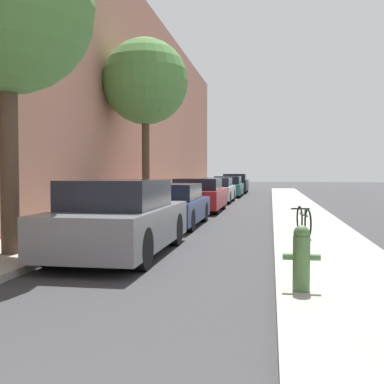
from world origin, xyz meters
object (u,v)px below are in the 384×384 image
object	(u,v)px
street_tree_near	(7,7)
parked_car_red	(199,196)
fire_hydrant	(301,257)
bicycle	(304,221)
parked_car_navy	(171,206)
parked_car_silver	(217,190)
parked_car_grey	(120,219)
parked_car_teal	(228,187)
street_tree_far	(145,82)
parked_car_black	(235,184)

from	to	relation	value
street_tree_near	parked_car_red	bearing A→B (deg)	80.79
fire_hydrant	bicycle	size ratio (longest dim) A/B	0.52
parked_car_navy	bicycle	size ratio (longest dim) A/B	2.68
parked_car_silver	fire_hydrant	distance (m)	18.75
parked_car_grey	parked_car_silver	bearing A→B (deg)	89.92
parked_car_navy	parked_car_teal	world-z (taller)	parked_car_teal
street_tree_near	street_tree_far	bearing A→B (deg)	88.87
parked_car_grey	parked_car_teal	xyz separation A→B (m)	(0.12, 21.49, -0.06)
parked_car_red	bicycle	size ratio (longest dim) A/B	2.60
parked_car_black	street_tree_far	distance (m)	19.44
parked_car_silver	street_tree_near	bearing A→B (deg)	-96.16
parked_car_teal	parked_car_black	world-z (taller)	parked_car_black
bicycle	parked_car_red	bearing A→B (deg)	107.98
street_tree_far	parked_car_red	bearing A→B (deg)	54.01
parked_car_red	parked_car_teal	bearing A→B (deg)	89.27
parked_car_black	street_tree_near	world-z (taller)	street_tree_near
parked_car_black	fire_hydrant	xyz separation A→B (m)	(3.00, -29.42, -0.16)
parked_car_navy	street_tree_near	xyz separation A→B (m)	(-1.73, -5.65, 3.85)
street_tree_near	fire_hydrant	xyz separation A→B (m)	(4.94, -1.88, -3.91)
parked_car_red	parked_car_black	xyz separation A→B (m)	(0.19, 16.76, 0.06)
parked_car_teal	parked_car_silver	bearing A→B (deg)	-91.02
parked_car_red	parked_car_teal	xyz separation A→B (m)	(0.15, 11.49, -0.02)
parked_car_red	fire_hydrant	distance (m)	13.06
parked_car_black	street_tree_far	bearing A→B (deg)	-95.34
parked_car_red	fire_hydrant	bearing A→B (deg)	-75.84
street_tree_near	bicycle	world-z (taller)	street_tree_near
parked_car_black	bicycle	distance (m)	24.36
parked_car_navy	bicycle	xyz separation A→B (m)	(3.59, -2.24, -0.14)
parked_car_navy	parked_car_silver	world-z (taller)	parked_car_silver
parked_car_navy	parked_car_teal	size ratio (longest dim) A/B	0.99
fire_hydrant	parked_car_red	bearing A→B (deg)	104.16
parked_car_silver	bicycle	size ratio (longest dim) A/B	2.73
parked_car_teal	street_tree_near	world-z (taller)	street_tree_near
parked_car_silver	parked_car_teal	xyz separation A→B (m)	(0.10, 5.66, 0.01)
fire_hydrant	bicycle	xyz separation A→B (m)	(0.38, 5.29, -0.08)
parked_car_red	bicycle	world-z (taller)	parked_car_red
parked_car_teal	bicycle	bearing A→B (deg)	-79.71
parked_car_teal	street_tree_far	xyz separation A→B (m)	(-1.72, -13.66, 4.12)
parked_car_silver	street_tree_near	xyz separation A→B (m)	(-1.79, -16.61, 3.83)
parked_car_grey	street_tree_far	world-z (taller)	street_tree_far
street_tree_far	parked_car_teal	bearing A→B (deg)	82.81
parked_car_navy	parked_car_red	size ratio (longest dim) A/B	1.03
parked_car_navy	parked_car_teal	distance (m)	16.62
parked_car_silver	street_tree_far	world-z (taller)	street_tree_far
parked_car_red	street_tree_far	size ratio (longest dim) A/B	0.65
bicycle	fire_hydrant	bearing A→B (deg)	-101.92
parked_car_teal	fire_hydrant	bearing A→B (deg)	-82.81
parked_car_red	parked_car_silver	bearing A→B (deg)	89.55
parked_car_teal	street_tree_far	world-z (taller)	street_tree_far
street_tree_near	street_tree_far	xyz separation A→B (m)	(0.17, 8.61, 0.30)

